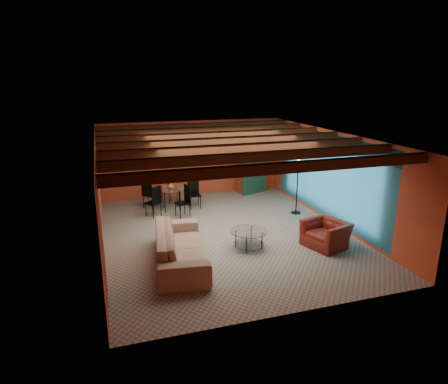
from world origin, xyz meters
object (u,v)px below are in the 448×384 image
object	(u,v)px
sofa	(180,246)
armchair	(326,234)
coffee_table	(249,239)
dining_table	(171,195)
armoire	(252,168)
potted_plant	(253,137)
floor_lamp	(297,184)
vase	(170,177)

from	to	relation	value
sofa	armchair	distance (m)	3.72
coffee_table	dining_table	xyz separation A→B (m)	(-1.32, 3.58, 0.26)
coffee_table	armoire	bearing A→B (deg)	67.79
armchair	potted_plant	size ratio (longest dim) A/B	2.28
coffee_table	armoire	size ratio (longest dim) A/B	0.51
dining_table	floor_lamp	world-z (taller)	floor_lamp
vase	potted_plant	bearing A→B (deg)	19.95
dining_table	armoire	world-z (taller)	armoire
sofa	potted_plant	distance (m)	6.51
sofa	floor_lamp	size ratio (longest dim) A/B	1.46
coffee_table	armoire	xyz separation A→B (m)	(1.95, 4.77, 0.68)
armchair	dining_table	xyz separation A→B (m)	(-3.23, 4.06, 0.16)
potted_plant	floor_lamp	bearing A→B (deg)	-80.59
armchair	floor_lamp	size ratio (longest dim) A/B	0.54
armchair	potted_plant	world-z (taller)	potted_plant
dining_table	potted_plant	bearing A→B (deg)	19.95
dining_table	vase	bearing A→B (deg)	0.00
floor_lamp	vase	world-z (taller)	floor_lamp
sofa	potted_plant	world-z (taller)	potted_plant
potted_plant	dining_table	bearing A→B (deg)	-160.05
armoire	sofa	bearing A→B (deg)	-145.95
dining_table	floor_lamp	xyz separation A→B (m)	(3.72, -1.53, 0.46)
sofa	armchair	bearing A→B (deg)	-85.46
armchair	armoire	bearing A→B (deg)	161.53
armoire	vase	world-z (taller)	armoire
armchair	dining_table	world-z (taller)	dining_table
sofa	floor_lamp	distance (m)	4.84
coffee_table	vase	bearing A→B (deg)	110.29
coffee_table	potted_plant	world-z (taller)	potted_plant
floor_lamp	potted_plant	world-z (taller)	potted_plant
potted_plant	armoire	bearing A→B (deg)	0.00
coffee_table	vase	size ratio (longest dim) A/B	5.07
floor_lamp	potted_plant	bearing A→B (deg)	99.41
coffee_table	potted_plant	distance (m)	5.46
sofa	armoire	xyz separation A→B (m)	(3.75, 5.05, 0.51)
sofa	armoire	world-z (taller)	armoire
potted_plant	sofa	bearing A→B (deg)	-126.60
sofa	coffee_table	distance (m)	1.84
armoire	floor_lamp	distance (m)	2.75
armoire	potted_plant	world-z (taller)	potted_plant
sofa	armoire	distance (m)	6.31
armchair	potted_plant	bearing A→B (deg)	161.53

